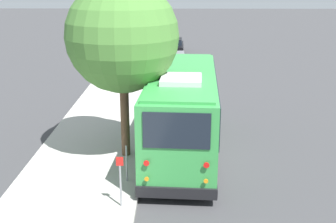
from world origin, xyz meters
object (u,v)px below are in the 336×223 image
Objects in this scene: parked_sedan_black at (174,46)px; street_tree at (122,28)px; shuttle_bus at (183,108)px; parked_sedan_gray at (175,62)px; sign_post_near at (120,181)px; parked_sedan_white at (172,82)px; sign_post_far at (127,164)px.

parked_sedan_black is 0.61× the size of street_tree.
shuttle_bus is 2.01× the size of parked_sedan_gray.
sign_post_near is at bearing 173.82° from parked_sedan_gray.
parked_sedan_black is 27.85m from sign_post_near.
street_tree is (-10.03, 1.72, 4.46)m from parked_sedan_white.
sign_post_far is (-12.41, 1.43, 0.21)m from parked_sedan_white.
sign_post_far is at bearing 171.18° from parked_sedan_white.
shuttle_bus is 3.90m from street_tree.
street_tree reaches higher than shuttle_bus.
shuttle_bus reaches higher than sign_post_far.
parked_sedan_gray is 2.72× the size of sign_post_near.
parked_sedan_gray reaches higher than parked_sedan_white.
street_tree is at bearing 176.90° from parked_sedan_black.
parked_sedan_white is 6.30m from parked_sedan_gray.
sign_post_far is (-2.89, 1.93, -1.07)m from shuttle_bus.
parked_sedan_white is at bearing -179.15° from parked_sedan_black.
shuttle_bus is 3.63m from sign_post_far.
sign_post_far is (-18.71, 1.64, 0.19)m from parked_sedan_gray.
parked_sedan_gray is at bearing -4.14° from parked_sedan_white.
shuttle_bus is 15.87m from parked_sedan_gray.
parked_sedan_white is at bearing -9.72° from street_tree.
street_tree reaches higher than sign_post_far.
parked_sedan_gray is 0.99× the size of parked_sedan_black.
parked_sedan_black is at bearing 4.38° from shuttle_bus.
street_tree reaches higher than parked_sedan_black.
parked_sedan_white is 0.58× the size of street_tree.
sign_post_near is at bearing 171.95° from parked_sedan_white.
shuttle_bus is 23.31m from parked_sedan_black.
shuttle_bus is at bearing -177.75° from parked_sedan_black.
sign_post_near is (-20.35, 1.64, 0.37)m from parked_sedan_gray.
shuttle_bus reaches higher than parked_sedan_white.
street_tree reaches higher than parked_sedan_white.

